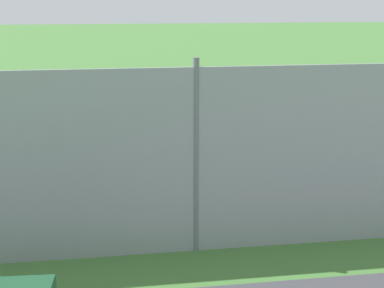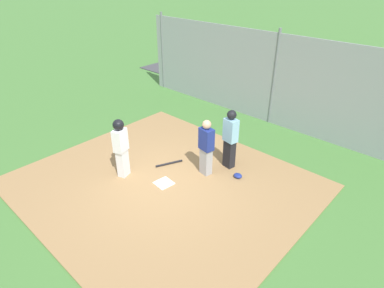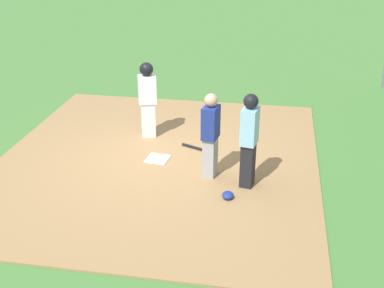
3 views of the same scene
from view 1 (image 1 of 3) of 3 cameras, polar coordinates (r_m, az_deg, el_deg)
name	(u,v)px [view 1 (image 1 of 3)]	position (r m, az deg, el deg)	size (l,w,h in m)	color
ground_plane	(168,156)	(13.63, -2.76, -1.41)	(140.00, 140.00, 0.00)	#477A38
dirt_infield	(168,156)	(13.62, -2.76, -1.35)	(7.20, 6.40, 0.03)	#9E774C
home_plate	(168,155)	(13.62, -2.76, -1.25)	(0.44, 0.44, 0.02)	white
catcher	(152,138)	(12.25, -4.65, 0.75)	(0.42, 0.32, 1.63)	#9E9EA3
umpire	(143,143)	(11.53, -5.72, 0.09)	(0.42, 0.32, 1.76)	black
runner	(206,116)	(13.94, 1.59, 3.30)	(0.37, 0.44, 1.69)	silver
baseball_bat	(193,162)	(12.96, 0.09, -2.08)	(0.06, 0.06, 0.82)	black
catcher_mask	(121,175)	(12.07, -8.23, -3.56)	(0.24, 0.20, 0.12)	navy
backstop_fence	(196,163)	(8.11, 0.46, -2.28)	(12.00, 0.10, 3.35)	#93999E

